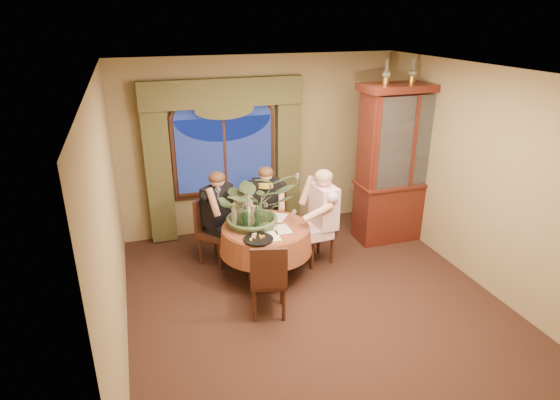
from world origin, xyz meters
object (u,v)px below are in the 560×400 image
object	(u,v)px
chair_right	(316,231)
wine_bottle_2	(234,215)
china_cabinet	(403,164)
wine_bottle_3	(245,218)
dining_table	(266,251)
person_scarf	(266,208)
centerpiece_plant	(254,178)
chair_front_left	(268,278)
oil_lamp_right	(438,70)
wine_bottle_1	(249,216)
oil_lamp_left	(386,72)
person_pink	(323,219)
chair_back	(216,232)
oil_lamp_center	(413,71)
olive_bowl	(268,226)
wine_bottle_0	(257,218)
chair_back_right	(272,217)
person_back	(218,217)
stoneware_vase	(255,215)

from	to	relation	value
chair_right	wine_bottle_2	distance (m)	1.27
china_cabinet	wine_bottle_3	world-z (taller)	china_cabinet
dining_table	person_scarf	xyz separation A→B (m)	(0.24, 0.81, 0.28)
centerpiece_plant	wine_bottle_3	distance (m)	0.52
chair_front_left	person_scarf	world-z (taller)	person_scarf
chair_right	person_scarf	size ratio (longest dim) A/B	0.73
dining_table	oil_lamp_right	distance (m)	3.61
wine_bottle_1	centerpiece_plant	bearing A→B (deg)	39.36
oil_lamp_left	person_pink	world-z (taller)	oil_lamp_left
oil_lamp_left	chair_back	bearing A→B (deg)	179.14
oil_lamp_center	chair_front_left	distance (m)	3.61
oil_lamp_left	person_scarf	distance (m)	2.60
oil_lamp_left	dining_table	bearing A→B (deg)	-164.14
china_cabinet	chair_back	distance (m)	3.02
chair_back	wine_bottle_1	distance (m)	0.79
china_cabinet	wine_bottle_2	bearing A→B (deg)	-171.18
dining_table	oil_lamp_center	bearing A→B (deg)	13.12
chair_back	person_pink	distance (m)	1.53
wine_bottle_1	wine_bottle_2	xyz separation A→B (m)	(-0.18, 0.09, 0.00)
china_cabinet	chair_right	bearing A→B (deg)	-166.49
dining_table	person_pink	distance (m)	0.92
dining_table	chair_right	distance (m)	0.82
olive_bowl	wine_bottle_0	xyz separation A→B (m)	(-0.15, -0.00, 0.14)
oil_lamp_center	chair_back_right	distance (m)	2.95
person_back	centerpiece_plant	world-z (taller)	centerpiece_plant
chair_back	olive_bowl	world-z (taller)	chair_back
chair_front_left	wine_bottle_3	size ratio (longest dim) A/B	2.91
olive_bowl	chair_right	bearing A→B (deg)	16.66
chair_right	chair_front_left	xyz separation A→B (m)	(-1.01, -1.00, 0.00)
centerpiece_plant	wine_bottle_3	size ratio (longest dim) A/B	3.50
wine_bottle_2	wine_bottle_3	bearing A→B (deg)	-47.28
oil_lamp_left	person_scarf	xyz separation A→B (m)	(-1.70, 0.26, -1.95)
wine_bottle_3	wine_bottle_2	bearing A→B (deg)	132.72
person_scarf	wine_bottle_0	bearing A→B (deg)	83.24
chair_right	person_scarf	xyz separation A→B (m)	(-0.55, 0.63, 0.18)
chair_back_right	wine_bottle_3	distance (m)	1.13
oil_lamp_right	wine_bottle_3	world-z (taller)	oil_lamp_right
oil_lamp_center	centerpiece_plant	size ratio (longest dim) A/B	0.29
person_pink	chair_front_left	bearing A→B (deg)	125.90
dining_table	person_pink	xyz separation A→B (m)	(0.85, 0.06, 0.34)
chair_back	wine_bottle_3	world-z (taller)	wine_bottle_3
dining_table	chair_right	xyz separation A→B (m)	(0.80, 0.17, 0.10)
china_cabinet	wine_bottle_0	size ratio (longest dim) A/B	7.37
stoneware_vase	centerpiece_plant	size ratio (longest dim) A/B	0.23
wine_bottle_0	wine_bottle_3	bearing A→B (deg)	157.18
dining_table	chair_back_right	distance (m)	0.91
person_scarf	wine_bottle_3	world-z (taller)	person_scarf
oil_lamp_right	chair_front_left	xyz separation A→B (m)	(-3.00, -1.38, -2.12)
centerpiece_plant	wine_bottle_3	xyz separation A→B (m)	(-0.16, -0.12, -0.49)
chair_back_right	oil_lamp_left	bearing A→B (deg)	-167.72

